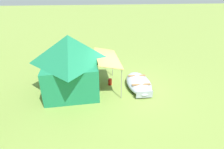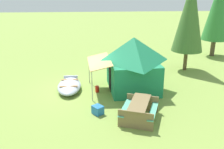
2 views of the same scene
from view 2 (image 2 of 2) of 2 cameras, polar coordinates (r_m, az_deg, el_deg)
ground_plane at (r=14.06m, az=-6.79°, el=-3.33°), size 80.00×80.00×0.00m
beached_rowboat at (r=14.02m, az=-9.45°, el=-2.50°), size 2.45×1.26×0.45m
canvas_cabin_tent at (r=13.60m, az=4.70°, el=2.58°), size 3.28×3.88×2.85m
picnic_table at (r=10.91m, az=6.08°, el=-7.51°), size 2.21×1.97×0.79m
cooler_box at (r=11.41m, az=-3.18°, el=-7.86°), size 0.59×0.58×0.38m
fuel_can at (r=13.61m, az=-3.33°, el=-3.24°), size 0.24×0.24×0.34m
pine_tree_back_left at (r=17.05m, az=16.93°, el=12.72°), size 1.96×1.96×6.00m
pine_tree_far_center at (r=21.38m, az=22.50°, el=13.50°), size 1.99×1.99×6.15m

